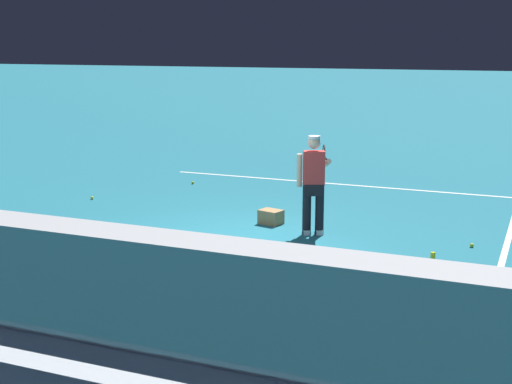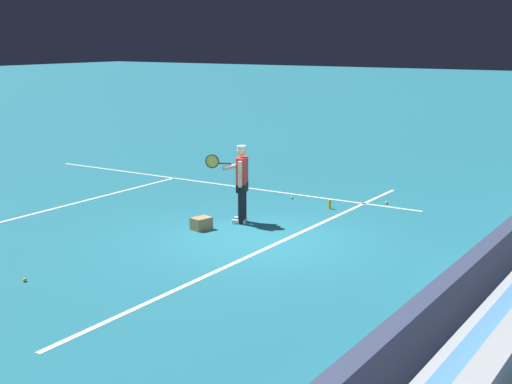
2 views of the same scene
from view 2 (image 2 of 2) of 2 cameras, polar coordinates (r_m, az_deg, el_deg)
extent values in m
plane|color=#1E6B7F|center=(14.42, 0.02, -3.82)|extent=(160.00, 160.00, 0.00)
cube|color=white|center=(14.17, 1.73, -4.11)|extent=(12.00, 0.10, 0.01)
cube|color=white|center=(19.92, -3.24, 0.68)|extent=(0.10, 12.00, 0.01)
cube|color=white|center=(17.91, -14.94, -1.04)|extent=(8.22, 0.10, 0.01)
cube|color=#384260|center=(12.41, 19.78, -4.60)|extent=(25.41, 0.24, 1.10)
cube|color=silver|center=(12.57, 19.40, -4.10)|extent=(2.80, 0.01, 0.44)
cylinder|color=black|center=(15.52, -1.18, -0.99)|extent=(0.15, 0.15, 0.88)
cylinder|color=black|center=(15.73, -1.04, -0.80)|extent=(0.15, 0.15, 0.88)
cube|color=white|center=(15.62, -1.39, -2.39)|extent=(0.21, 0.30, 0.09)
cube|color=white|center=(15.83, -1.25, -2.19)|extent=(0.21, 0.30, 0.09)
cube|color=black|center=(15.55, -1.12, 0.40)|extent=(0.40, 0.34, 0.20)
cube|color=red|center=(15.47, -1.12, 1.74)|extent=(0.41, 0.34, 0.58)
sphere|color=beige|center=(15.40, -1.16, 3.31)|extent=(0.21, 0.21, 0.21)
cylinder|color=white|center=(15.39, -1.17, 3.64)|extent=(0.20, 0.20, 0.05)
cylinder|color=beige|center=(15.25, -1.28, 1.42)|extent=(0.09, 0.09, 0.56)
cylinder|color=beige|center=(15.74, -1.68, 2.10)|extent=(0.32, 0.57, 0.24)
cylinder|color=black|center=(15.78, -2.54, 2.30)|extent=(0.15, 0.29, 0.03)
torus|color=black|center=(15.83, -3.53, 2.47)|extent=(0.15, 0.30, 0.31)
cylinder|color=#D6D14C|center=(15.83, -3.53, 2.47)|extent=(0.11, 0.25, 0.27)
cube|color=#A87F51|center=(15.19, -4.40, -2.52)|extent=(0.46, 0.39, 0.26)
sphere|color=#CCE533|center=(18.02, 2.89, -0.46)|extent=(0.07, 0.07, 0.07)
sphere|color=#CCE533|center=(17.75, 10.40, -0.84)|extent=(0.07, 0.07, 0.07)
sphere|color=#CCE533|center=(12.60, -18.01, -6.70)|extent=(0.07, 0.07, 0.07)
cylinder|color=yellow|center=(17.05, 5.91, -0.98)|extent=(0.07, 0.07, 0.22)
camera|label=1|loc=(16.59, 42.99, 6.41)|focal=50.00mm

